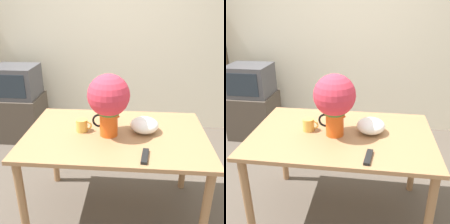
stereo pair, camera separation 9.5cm
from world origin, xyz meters
TOP-DOWN VIEW (x-y plane):
  - ground_plane at (0.00, 0.00)m, footprint 12.00×12.00m
  - wall_back at (0.00, 1.85)m, footprint 8.00×0.05m
  - table at (0.14, 0.02)m, footprint 1.39×0.91m
  - flower_vase at (0.09, -0.01)m, footprint 0.31×0.31m
  - coffee_mug at (-0.12, 0.03)m, footprint 0.13×0.09m
  - white_bowl at (0.37, 0.06)m, footprint 0.22×0.22m
  - remote_control at (0.36, -0.31)m, footprint 0.06×0.18m
  - tv_stand at (-1.24, 1.35)m, footprint 0.59×0.55m
  - tv_set at (-1.24, 1.35)m, footprint 0.54×0.47m

SIDE VIEW (x-z plane):
  - ground_plane at x=0.00m, z-range 0.00..0.00m
  - tv_stand at x=-1.24m, z-range 0.00..0.58m
  - table at x=0.14m, z-range 0.29..1.07m
  - tv_set at x=-1.24m, z-range 0.58..0.98m
  - remote_control at x=0.36m, z-range 0.78..0.80m
  - coffee_mug at x=-0.12m, z-range 0.78..0.88m
  - white_bowl at x=0.37m, z-range 0.78..0.90m
  - flower_vase at x=0.09m, z-range 0.83..1.31m
  - wall_back at x=0.00m, z-range 0.00..2.60m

